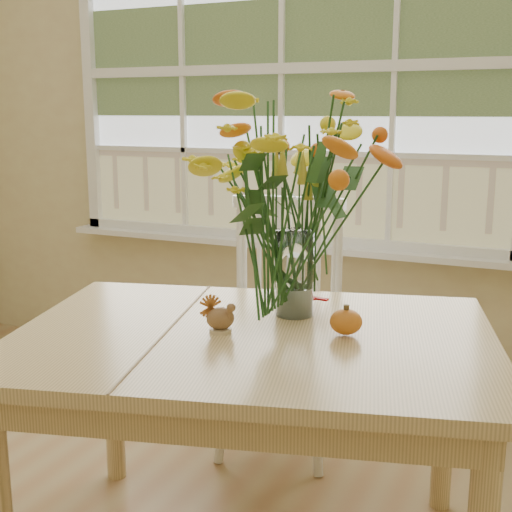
% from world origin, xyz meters
% --- Properties ---
extents(wall_back, '(4.00, 0.02, 2.70)m').
position_xyz_m(wall_back, '(0.00, 2.25, 1.35)').
color(wall_back, '#CEB783').
rests_on(wall_back, floor).
extents(window, '(2.42, 0.12, 1.74)m').
position_xyz_m(window, '(0.00, 2.21, 1.53)').
color(window, silver).
rests_on(window, wall_back).
extents(dining_table, '(1.56, 1.28, 0.73)m').
position_xyz_m(dining_table, '(0.51, 0.75, 0.64)').
color(dining_table, tan).
rests_on(dining_table, floor).
extents(windsor_chair, '(0.53, 0.51, 0.99)m').
position_xyz_m(windsor_chair, '(0.29, 1.52, 0.55)').
color(windsor_chair, white).
rests_on(windsor_chair, floor).
extents(flower_vase, '(0.56, 0.56, 0.66)m').
position_xyz_m(flower_vase, '(0.55, 0.96, 1.13)').
color(flower_vase, white).
rests_on(flower_vase, dining_table).
extents(pumpkin, '(0.09, 0.09, 0.07)m').
position_xyz_m(pumpkin, '(0.76, 0.83, 0.77)').
color(pumpkin, '#BE5716').
rests_on(pumpkin, dining_table).
extents(turkey_figurine, '(0.10, 0.09, 0.10)m').
position_xyz_m(turkey_figurine, '(0.42, 0.71, 0.77)').
color(turkey_figurine, '#CCB78C').
rests_on(turkey_figurine, dining_table).
extents(dark_gourd, '(0.13, 0.09, 0.08)m').
position_xyz_m(dark_gourd, '(0.54, 1.03, 0.77)').
color(dark_gourd, '#38160F').
rests_on(dark_gourd, dining_table).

